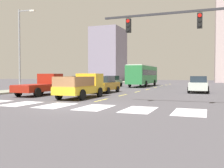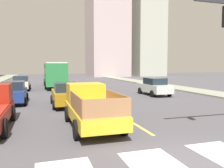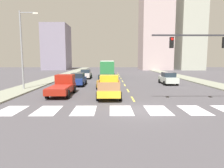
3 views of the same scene
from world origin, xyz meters
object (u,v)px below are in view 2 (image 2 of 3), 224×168
at_px(sedan_mid, 13,92).
at_px(sedan_near_left, 154,86).
at_px(sedan_far, 66,94).
at_px(city_bus, 54,73).
at_px(sedan_near_right, 21,83).
at_px(pickup_stakebed, 90,106).

distance_m(sedan_mid, sedan_near_left, 12.85).
relative_size(sedan_mid, sedan_near_left, 1.00).
xyz_separation_m(sedan_far, sedan_mid, (-3.73, 2.31, 0.00)).
bearing_deg(sedan_mid, city_bus, 76.29).
relative_size(sedan_far, sedan_mid, 1.00).
relative_size(sedan_near_right, sedan_far, 1.00).
xyz_separation_m(sedan_near_right, sedan_far, (3.90, -12.52, 0.00)).
bearing_deg(pickup_stakebed, sedan_far, 93.25).
distance_m(sedan_far, sedan_near_left, 9.77).
relative_size(pickup_stakebed, sedan_near_right, 1.18).
distance_m(sedan_near_right, sedan_mid, 10.22).
xyz_separation_m(sedan_near_right, sedan_near_left, (12.95, -8.85, 0.00)).
bearing_deg(sedan_near_right, sedan_mid, -91.91).
bearing_deg(sedan_far, sedan_mid, 146.02).
bearing_deg(city_bus, sedan_mid, -105.43).
height_order(sedan_far, sedan_near_left, same).
distance_m(city_bus, sedan_far, 15.51).
xyz_separation_m(pickup_stakebed, sedan_near_left, (8.50, 9.56, -0.08)).
relative_size(city_bus, sedan_near_left, 2.45).
height_order(sedan_near_right, sedan_near_left, same).
bearing_deg(pickup_stakebed, sedan_near_left, 46.28).
height_order(city_bus, sedan_near_left, city_bus).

